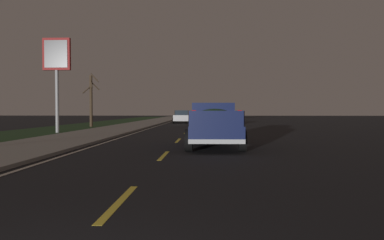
% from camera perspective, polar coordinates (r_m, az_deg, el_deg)
% --- Properties ---
extents(ground, '(144.00, 144.00, 0.00)m').
position_cam_1_polar(ground, '(29.25, -0.43, -1.43)').
color(ground, black).
extents(sidewalk_shoulder, '(108.00, 4.00, 0.12)m').
position_cam_1_polar(sidewalk_shoulder, '(30.08, -11.34, -1.27)').
color(sidewalk_shoulder, gray).
rests_on(sidewalk_shoulder, ground).
extents(grass_verge, '(108.00, 6.00, 0.01)m').
position_cam_1_polar(grass_verge, '(31.65, -20.17, -1.30)').
color(grass_verge, '#1E3819').
rests_on(grass_verge, ground).
extents(lane_markings, '(109.13, 3.54, 0.01)m').
position_cam_1_polar(lane_markings, '(32.03, -4.69, -1.17)').
color(lane_markings, yellow).
rests_on(lane_markings, ground).
extents(pickup_truck, '(5.47, 2.37, 1.87)m').
position_cam_1_polar(pickup_truck, '(14.93, 3.52, -0.57)').
color(pickup_truck, '#141E4C').
rests_on(pickup_truck, ground).
extents(sedan_blue, '(4.44, 2.09, 1.54)m').
position_cam_1_polar(sedan_blue, '(32.24, 2.51, 0.24)').
color(sedan_blue, navy).
rests_on(sedan_blue, ground).
extents(sedan_silver, '(4.43, 2.08, 1.54)m').
position_cam_1_polar(sedan_silver, '(42.59, -1.59, 0.57)').
color(sedan_silver, '#B2B5BA').
rests_on(sedan_silver, ground).
extents(gas_price_sign, '(0.27, 1.90, 6.51)m').
position_cam_1_polar(gas_price_sign, '(26.02, -21.25, 8.83)').
color(gas_price_sign, '#99999E').
rests_on(gas_price_sign, ground).
extents(bare_tree_far, '(1.24, 1.34, 5.04)m').
position_cam_1_polar(bare_tree_far, '(34.24, -16.17, 3.26)').
color(bare_tree_far, '#423323').
rests_on(bare_tree_far, ground).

